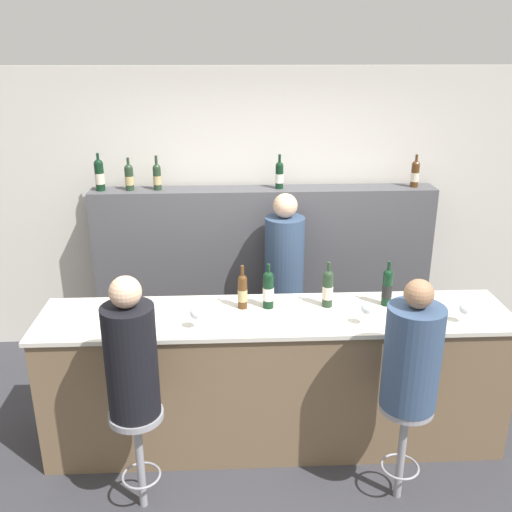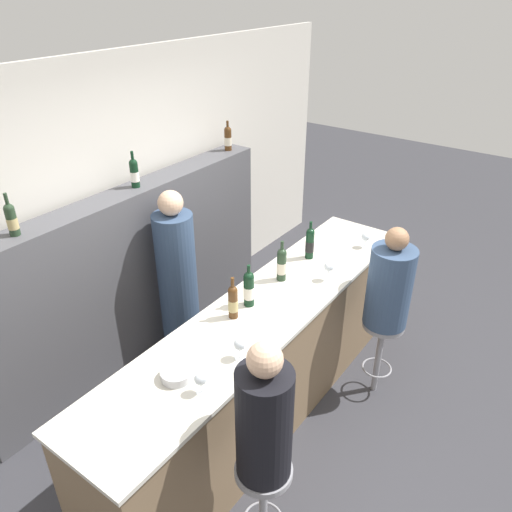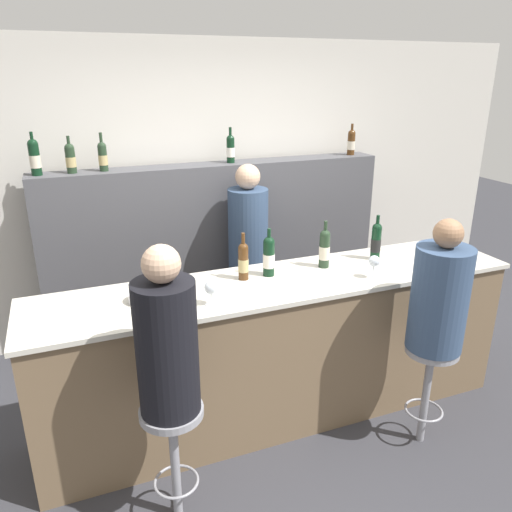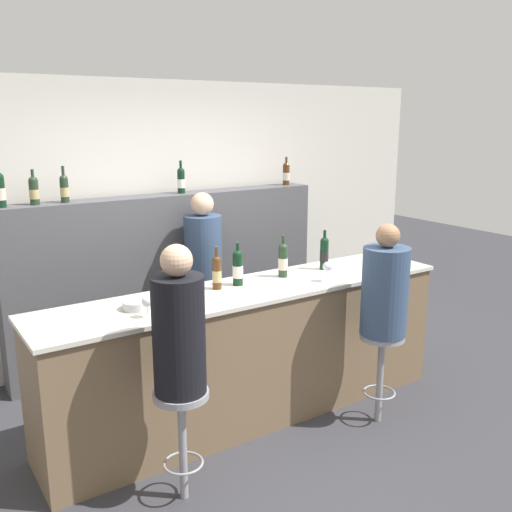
{
  "view_description": "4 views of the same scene",
  "coord_description": "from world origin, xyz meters",
  "px_view_note": "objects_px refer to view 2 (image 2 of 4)",
  "views": [
    {
      "loc": [
        -0.31,
        -3.19,
        2.78
      ],
      "look_at": [
        -0.14,
        0.28,
        1.47
      ],
      "focal_mm": 40.0,
      "sensor_mm": 36.0,
      "label": 1
    },
    {
      "loc": [
        -2.39,
        -1.33,
        3.1
      ],
      "look_at": [
        -0.03,
        0.37,
        1.44
      ],
      "focal_mm": 35.0,
      "sensor_mm": 36.0,
      "label": 2
    },
    {
      "loc": [
        -1.26,
        -2.42,
        2.31
      ],
      "look_at": [
        -0.18,
        0.32,
        1.23
      ],
      "focal_mm": 35.0,
      "sensor_mm": 36.0,
      "label": 3
    },
    {
      "loc": [
        -2.2,
        -3.07,
        2.26
      ],
      "look_at": [
        0.04,
        0.3,
        1.27
      ],
      "focal_mm": 40.0,
      "sensor_mm": 36.0,
      "label": 4
    }
  ],
  "objects_px": {
    "wine_bottle_backbar_4": "(228,138)",
    "wine_glass_2": "(329,267)",
    "wine_glass_3": "(366,237)",
    "wine_bottle_counter_1": "(249,288)",
    "bar_stool_right": "(381,339)",
    "wine_bottle_counter_3": "(310,243)",
    "wine_bottle_backbar_3": "(134,173)",
    "wine_bottle_counter_0": "(233,301)",
    "bartender": "(178,285)",
    "wine_bottle_backbar_2": "(11,219)",
    "wine_bottle_counter_2": "(282,264)",
    "bar_stool_left": "(263,488)",
    "guest_seated_right": "(390,284)",
    "guest_seated_left": "(264,419)",
    "wine_glass_0": "(201,379)",
    "wine_glass_1": "(240,345)",
    "metal_bowl": "(177,374)"
  },
  "relations": [
    {
      "from": "bar_stool_left",
      "to": "wine_bottle_backbar_4",
      "type": "bearing_deg",
      "value": 42.01
    },
    {
      "from": "wine_bottle_backbar_4",
      "to": "wine_glass_3",
      "type": "bearing_deg",
      "value": -93.93
    },
    {
      "from": "wine_glass_3",
      "to": "wine_bottle_counter_1",
      "type": "bearing_deg",
      "value": 167.0
    },
    {
      "from": "wine_bottle_counter_1",
      "to": "bar_stool_right",
      "type": "height_order",
      "value": "wine_bottle_counter_1"
    },
    {
      "from": "wine_bottle_counter_2",
      "to": "wine_glass_3",
      "type": "distance_m",
      "value": 0.91
    },
    {
      "from": "wine_bottle_backbar_2",
      "to": "bartender",
      "type": "distance_m",
      "value": 1.48
    },
    {
      "from": "wine_bottle_counter_0",
      "to": "bar_stool_right",
      "type": "distance_m",
      "value": 1.37
    },
    {
      "from": "wine_bottle_backbar_2",
      "to": "wine_bottle_backbar_3",
      "type": "xyz_separation_m",
      "value": [
        1.06,
        -0.0,
        0.0
      ]
    },
    {
      "from": "bartender",
      "to": "wine_glass_1",
      "type": "bearing_deg",
      "value": -119.59
    },
    {
      "from": "wine_bottle_counter_2",
      "to": "metal_bowl",
      "type": "xyz_separation_m",
      "value": [
        -1.26,
        -0.1,
        -0.11
      ]
    },
    {
      "from": "wine_glass_0",
      "to": "wine_glass_3",
      "type": "bearing_deg",
      "value": 0.0
    },
    {
      "from": "guest_seated_right",
      "to": "wine_bottle_backbar_2",
      "type": "bearing_deg",
      "value": 130.02
    },
    {
      "from": "wine_bottle_backbar_3",
      "to": "guest_seated_left",
      "type": "relative_size",
      "value": 0.34
    },
    {
      "from": "wine_bottle_backbar_3",
      "to": "bar_stool_left",
      "type": "xyz_separation_m",
      "value": [
        -1.02,
        -2.01,
        -1.16
      ]
    },
    {
      "from": "wine_bottle_backbar_2",
      "to": "wine_glass_3",
      "type": "relative_size",
      "value": 2.21
    },
    {
      "from": "wine_bottle_counter_2",
      "to": "wine_bottle_backbar_4",
      "type": "bearing_deg",
      "value": 52.91
    },
    {
      "from": "guest_seated_left",
      "to": "bar_stool_left",
      "type": "bearing_deg",
      "value": 0.0
    },
    {
      "from": "metal_bowl",
      "to": "guest_seated_right",
      "type": "distance_m",
      "value": 1.76
    },
    {
      "from": "wine_bottle_backbar_3",
      "to": "wine_glass_1",
      "type": "xyz_separation_m",
      "value": [
        -0.67,
        -1.58,
        -0.56
      ]
    },
    {
      "from": "wine_bottle_counter_2",
      "to": "wine_glass_2",
      "type": "xyz_separation_m",
      "value": [
        0.21,
        -0.3,
        -0.03
      ]
    },
    {
      "from": "wine_bottle_counter_1",
      "to": "wine_bottle_counter_3",
      "type": "xyz_separation_m",
      "value": [
        0.84,
        -0.0,
        0.0
      ]
    },
    {
      "from": "wine_bottle_counter_0",
      "to": "bartender",
      "type": "relative_size",
      "value": 0.2
    },
    {
      "from": "wine_bottle_backbar_3",
      "to": "wine_glass_3",
      "type": "distance_m",
      "value": 2.0
    },
    {
      "from": "wine_bottle_counter_1",
      "to": "wine_bottle_backbar_3",
      "type": "height_order",
      "value": "wine_bottle_backbar_3"
    },
    {
      "from": "wine_bottle_counter_0",
      "to": "bar_stool_left",
      "type": "distance_m",
      "value": 1.16
    },
    {
      "from": "wine_bottle_counter_1",
      "to": "guest_seated_left",
      "type": "xyz_separation_m",
      "value": [
        -0.84,
        -0.72,
        -0.08
      ]
    },
    {
      "from": "wine_bottle_counter_0",
      "to": "bar_stool_right",
      "type": "relative_size",
      "value": 0.45
    },
    {
      "from": "bar_stool_left",
      "to": "wine_glass_2",
      "type": "bearing_deg",
      "value": 16.3
    },
    {
      "from": "wine_bottle_counter_3",
      "to": "wine_bottle_backbar_4",
      "type": "bearing_deg",
      "value": 66.81
    },
    {
      "from": "wine_bottle_counter_1",
      "to": "wine_glass_2",
      "type": "height_order",
      "value": "wine_bottle_counter_1"
    },
    {
      "from": "wine_bottle_counter_0",
      "to": "metal_bowl",
      "type": "distance_m",
      "value": 0.68
    },
    {
      "from": "wine_bottle_backbar_3",
      "to": "wine_glass_0",
      "type": "xyz_separation_m",
      "value": [
        -1.03,
        -1.58,
        -0.56
      ]
    },
    {
      "from": "wine_bottle_backbar_4",
      "to": "wine_glass_2",
      "type": "xyz_separation_m",
      "value": [
        -0.76,
        -1.58,
        -0.55
      ]
    },
    {
      "from": "bar_stool_right",
      "to": "wine_bottle_counter_3",
      "type": "bearing_deg",
      "value": 87.26
    },
    {
      "from": "wine_bottle_counter_1",
      "to": "wine_glass_2",
      "type": "distance_m",
      "value": 0.69
    },
    {
      "from": "wine_bottle_backbar_3",
      "to": "bartender",
      "type": "distance_m",
      "value": 1.01
    },
    {
      "from": "wine_glass_0",
      "to": "guest_seated_left",
      "type": "bearing_deg",
      "value": -89.18
    },
    {
      "from": "wine_bottle_backbar_3",
      "to": "wine_glass_3",
      "type": "xyz_separation_m",
      "value": [
        1.1,
        -1.58,
        -0.57
      ]
    },
    {
      "from": "wine_bottle_counter_0",
      "to": "wine_bottle_backbar_3",
      "type": "height_order",
      "value": "wine_bottle_backbar_3"
    },
    {
      "from": "wine_bottle_backbar_4",
      "to": "wine_glass_2",
      "type": "distance_m",
      "value": 1.84
    },
    {
      "from": "wine_glass_1",
      "to": "bar_stool_left",
      "type": "height_order",
      "value": "wine_glass_1"
    },
    {
      "from": "wine_bottle_backbar_2",
      "to": "wine_glass_1",
      "type": "xyz_separation_m",
      "value": [
        0.39,
        -1.58,
        -0.55
      ]
    },
    {
      "from": "wine_bottle_backbar_2",
      "to": "wine_bottle_backbar_4",
      "type": "xyz_separation_m",
      "value": [
        2.27,
        -0.0,
        0.0
      ]
    },
    {
      "from": "wine_bottle_counter_3",
      "to": "guest_seated_right",
      "type": "xyz_separation_m",
      "value": [
        -0.03,
        -0.72,
        -0.11
      ]
    },
    {
      "from": "wine_bottle_backbar_2",
      "to": "guest_seated_right",
      "type": "xyz_separation_m",
      "value": [
        1.69,
        -2.01,
        -0.63
      ]
    },
    {
      "from": "wine_glass_0",
      "to": "wine_bottle_backbar_4",
      "type": "bearing_deg",
      "value": 35.24
    },
    {
      "from": "wine_bottle_backbar_4",
      "to": "guest_seated_left",
      "type": "distance_m",
      "value": 3.06
    },
    {
      "from": "wine_bottle_counter_1",
      "to": "wine_glass_1",
      "type": "xyz_separation_m",
      "value": [
        -0.49,
        -0.3,
        -0.03
      ]
    },
    {
      "from": "wine_bottle_backbar_3",
      "to": "wine_glass_1",
      "type": "relative_size",
      "value": 2.04
    },
    {
      "from": "wine_bottle_counter_3",
      "to": "metal_bowl",
      "type": "xyz_separation_m",
      "value": [
        -1.68,
        -0.1,
        -0.11
      ]
    }
  ]
}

